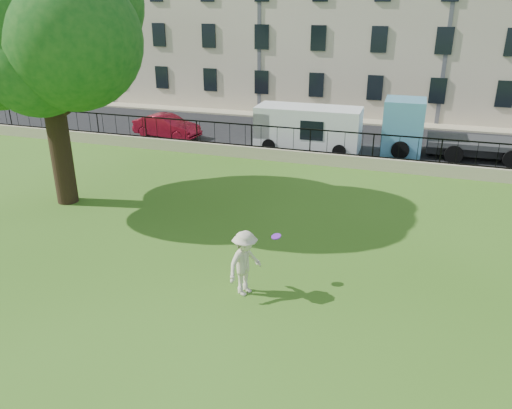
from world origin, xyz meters
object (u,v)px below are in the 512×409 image
(white_van, at_px, (308,129))
(blue_truck, at_px, (451,130))
(red_sedan, at_px, (167,126))
(man, at_px, (245,263))
(frisbee, at_px, (276,236))
(tree, at_px, (39,20))

(white_van, distance_m, blue_truck, 7.21)
(red_sedan, bearing_deg, man, -138.00)
(man, xyz_separation_m, frisbee, (0.61, 0.87, 0.48))
(blue_truck, bearing_deg, man, -110.49)
(frisbee, xyz_separation_m, red_sedan, (-10.54, 13.68, -0.74))
(tree, bearing_deg, frisbee, -19.22)
(blue_truck, bearing_deg, red_sedan, -177.02)
(tree, bearing_deg, white_van, 53.89)
(red_sedan, bearing_deg, tree, -167.50)
(man, relative_size, blue_truck, 0.28)
(tree, xyz_separation_m, man, (9.06, -4.25, -5.87))
(frisbee, relative_size, white_van, 0.05)
(tree, height_order, red_sedan, tree)
(white_van, bearing_deg, red_sedan, 179.26)
(tree, relative_size, blue_truck, 1.53)
(tree, distance_m, man, 11.60)
(red_sedan, height_order, white_van, white_van)
(white_van, bearing_deg, blue_truck, 7.23)
(red_sedan, bearing_deg, frisbee, -134.70)
(man, height_order, frisbee, man)
(man, relative_size, white_van, 0.34)
(tree, xyz_separation_m, blue_truck, (14.66, 11.30, -5.39))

